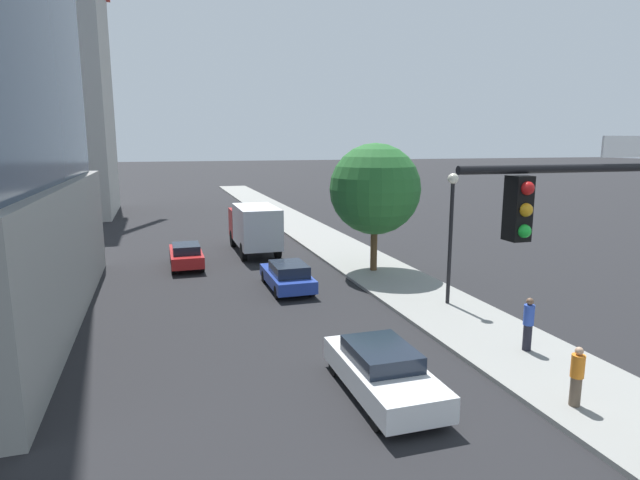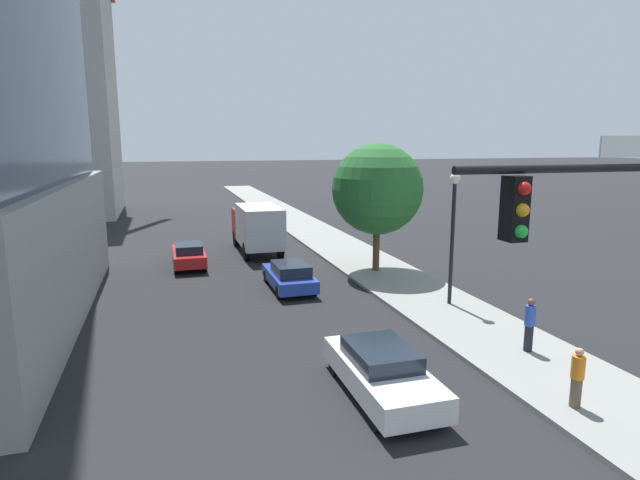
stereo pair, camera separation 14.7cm
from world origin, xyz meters
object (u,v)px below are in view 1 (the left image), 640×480
Objects in this scene: traffic_light_pole at (624,259)px; construction_building at (36,70)px; street_lamp at (451,219)px; car_white at (382,371)px; pedestrian_blue_shirt at (528,323)px; street_tree at (375,189)px; car_blue at (288,276)px; pedestrian_orange_shirt at (577,376)px; car_red at (186,255)px; box_truck at (254,226)px.

construction_building is at bearing 110.51° from traffic_light_pole.
street_lamp is 9.29m from car_white.
car_white is at bearing -132.29° from street_lamp.
street_lamp is (3.69, 11.78, -1.08)m from traffic_light_pole.
construction_building is 48.40m from pedestrian_blue_shirt.
traffic_light_pole reaches higher than street_tree.
construction_building is 43.34m from street_lamp.
construction_building is 5.57× the size of street_lamp.
car_white is 11.03m from car_blue.
pedestrian_orange_shirt is (20.20, -45.03, -12.48)m from construction_building.
traffic_light_pole is 1.27× the size of street_lamp.
car_white is at bearing -168.23° from pedestrian_blue_shirt.
car_blue is at bearing 108.45° from pedestrian_orange_shirt.
street_lamp is 8.07m from car_blue.
pedestrian_orange_shirt reaches higher than car_blue.
car_white is 4.99m from pedestrian_orange_shirt.
traffic_light_pole reaches higher than car_red.
box_truck is (-2.21, 25.08, -3.12)m from traffic_light_pole.
street_lamp is at bearing -83.54° from street_tree.
street_tree reaches higher than box_truck.
pedestrian_blue_shirt is at bearing -72.96° from box_truck.
car_white is at bearing -111.95° from street_tree.
pedestrian_blue_shirt is at bearing 69.93° from pedestrian_orange_shirt.
street_lamp reaches higher than box_truck.
pedestrian_blue_shirt is (1.26, 3.46, 0.10)m from pedestrian_orange_shirt.
street_tree is 1.02× the size of box_truck.
car_white is 1.09× the size of car_blue.
street_lamp is at bearing -46.01° from car_red.
pedestrian_orange_shirt is at bearing -27.10° from car_white.
car_blue is (-0.00, 11.03, -0.03)m from car_white.
box_truck is (0.00, 8.76, 1.06)m from car_blue.
box_truck reaches higher than car_white.
street_tree is 11.10m from car_red.
traffic_light_pole reaches higher than car_white.
construction_building is at bearing 120.84° from street_lamp.
street_tree is 3.77× the size of pedestrian_blue_shirt.
pedestrian_orange_shirt is (-1.46, -8.75, -2.82)m from street_lamp.
car_white is (-2.21, 5.29, -4.15)m from traffic_light_pole.
box_truck is at bearing 126.71° from street_tree.
pedestrian_blue_shirt reaches higher than car_red.
street_tree is 12.16m from pedestrian_blue_shirt.
construction_building is 50.91m from pedestrian_orange_shirt.
street_lamp is 1.27× the size of car_red.
pedestrian_blue_shirt reaches higher than car_blue.
pedestrian_orange_shirt is (-0.74, -15.11, -3.52)m from street_tree.
car_red reaches higher than car_blue.
car_blue is at bearing 120.08° from pedestrian_blue_shirt.
car_blue is at bearing 97.71° from traffic_light_pole.
construction_building reaches higher than car_blue.
street_lamp is at bearing -66.10° from box_truck.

